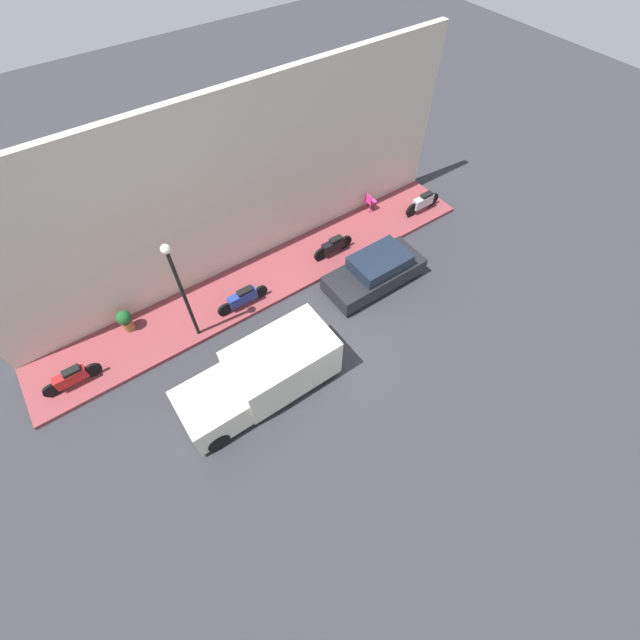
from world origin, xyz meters
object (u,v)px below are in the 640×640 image
Objects in this scene: motorcycle_blue at (243,298)px; scooter_silver at (423,202)px; motorcycle_black at (333,246)px; motorcycle_red at (71,378)px; delivery_van at (261,376)px; parked_car at (376,271)px; streetlamp at (179,283)px; potted_plant at (125,320)px; cafe_chair at (370,201)px.

motorcycle_blue is 1.09× the size of scooter_silver.
motorcycle_red is at bearing 90.33° from motorcycle_black.
scooter_silver reaches higher than motorcycle_blue.
delivery_van is 2.48× the size of motorcycle_blue.
parked_car is 0.93× the size of streetlamp.
potted_plant is (1.13, 8.32, 0.08)m from motorcycle_black.
motorcycle_red is 0.98× the size of scooter_silver.
motorcycle_black is 8.40m from potted_plant.
motorcycle_red is (3.69, 5.00, -0.37)m from delivery_van.
delivery_van is at bearing -126.39° from motorcycle_red.
scooter_silver is 2.25× the size of cafe_chair.
scooter_silver is 2.38m from cafe_chair.
delivery_van is at bearing 123.91° from motorcycle_black.
streetlamp reaches higher than parked_car.
motorcycle_red is 13.65m from cafe_chair.
streetlamp is (3.26, 0.79, 1.92)m from delivery_van.
parked_car is 4.31m from cafe_chair.
scooter_silver is (-0.08, -4.92, 0.04)m from motorcycle_black.
cafe_chair is at bearing -78.99° from streetlamp.
delivery_van is 5.61m from potted_plant.
streetlamp is at bearing 94.35° from motorcycle_black.
motorcycle_red is at bearing 84.26° from streetlamp.
potted_plant is at bearing 69.93° from motorcycle_blue.
potted_plant is at bearing 91.04° from cafe_chair.
scooter_silver is 0.44× the size of streetlamp.
motorcycle_red is 2.20× the size of cafe_chair.
motorcycle_red is (2.08, 11.03, -0.07)m from parked_car.
motorcycle_red is at bearing 95.89° from cafe_chair.
motorcycle_red is 2.07× the size of potted_plant.
motorcycle_black is at bearing 12.02° from parked_car.
parked_car is 2.13× the size of motorcycle_black.
cafe_chair is (5.09, -8.58, -0.30)m from delivery_van.
streetlamp reaches higher than cafe_chair.
cafe_chair reaches higher than motorcycle_blue.
delivery_van reaches higher than motorcycle_blue.
motorcycle_black is 4.92m from scooter_silver.
parked_car is 9.37m from potted_plant.
scooter_silver reaches higher than motorcycle_black.
scooter_silver is (-0.02, -15.49, 0.04)m from motorcycle_red.
motorcycle_blue is 0.48× the size of streetlamp.
motorcycle_black is at bearing -56.09° from delivery_van.
streetlamp reaches higher than potted_plant.
motorcycle_blue is (1.84, 4.84, -0.07)m from parked_car.
motorcycle_red is at bearing 53.61° from delivery_van.
streetlamp is at bearing 101.01° from cafe_chair.
parked_car is 2.19m from motorcycle_black.
scooter_silver is at bearing -87.95° from streetlamp.
scooter_silver is 2.10× the size of potted_plant.
streetlamp is (-0.40, 11.28, 2.25)m from scooter_silver.
motorcycle_blue is 7.57m from cafe_chair.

